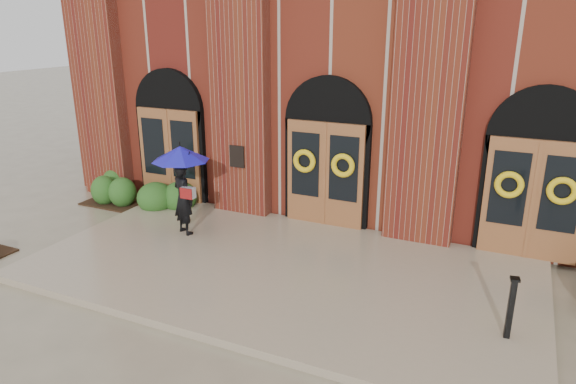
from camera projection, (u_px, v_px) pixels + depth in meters
The scene contains 6 objects.
ground at pixel (275, 276), 10.26m from camera, with size 90.00×90.00×0.00m, color gray.
landing at pixel (279, 269), 10.37m from camera, with size 10.00×5.30×0.15m, color gray.
church_building at pixel (392, 65), 16.74m from camera, with size 16.20×12.53×7.00m.
man_with_umbrella at pixel (182, 173), 11.54m from camera, with size 1.68×1.68×2.07m.
metal_post at pixel (511, 307), 7.84m from camera, with size 0.16×0.16×1.03m.
hedge_wall_left at pixel (140, 192), 14.09m from camera, with size 2.99×1.20×0.77m, color #25501A.
Camera 1 is at (4.07, -8.27, 4.82)m, focal length 32.00 mm.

